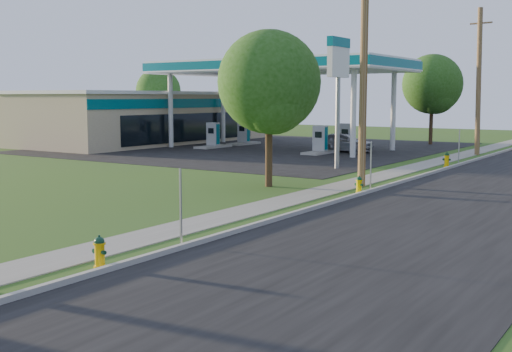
{
  "coord_description": "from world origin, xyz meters",
  "views": [
    {
      "loc": [
        10.65,
        -8.0,
        3.76
      ],
      "look_at": [
        0.0,
        8.0,
        1.4
      ],
      "focal_mm": 45.0,
      "sensor_mm": 36.0,
      "label": 1
    }
  ],
  "objects_px": {
    "hydrant_near": "(99,252)",
    "tree_lot": "(433,86)",
    "fuel_pump_se": "(346,140)",
    "hydrant_mid": "(359,185)",
    "fuel_pump_sw": "(244,136)",
    "fuel_pump_nw": "(213,138)",
    "price_pylon": "(338,65)",
    "utility_pole_far": "(479,81)",
    "utility_pole_mid": "(364,69)",
    "tree_verge": "(270,86)",
    "car_silver": "(344,142)",
    "hydrant_far": "(447,160)",
    "fuel_pump_ne": "(320,143)",
    "tree_back": "(159,93)"
  },
  "relations": [
    {
      "from": "car_silver",
      "to": "tree_back",
      "type": "bearing_deg",
      "value": 71.74
    },
    {
      "from": "car_silver",
      "to": "utility_pole_far",
      "type": "bearing_deg",
      "value": -72.82
    },
    {
      "from": "tree_back",
      "to": "tree_lot",
      "type": "bearing_deg",
      "value": 7.51
    },
    {
      "from": "utility_pole_far",
      "to": "car_silver",
      "type": "xyz_separation_m",
      "value": [
        -8.17,
        -2.83,
        -4.12
      ]
    },
    {
      "from": "hydrant_near",
      "to": "tree_lot",
      "type": "bearing_deg",
      "value": 98.57
    },
    {
      "from": "fuel_pump_sw",
      "to": "tree_back",
      "type": "bearing_deg",
      "value": 159.81
    },
    {
      "from": "utility_pole_far",
      "to": "fuel_pump_ne",
      "type": "bearing_deg",
      "value": -150.67
    },
    {
      "from": "tree_back",
      "to": "hydrant_far",
      "type": "xyz_separation_m",
      "value": [
        32.12,
        -12.54,
        -3.82
      ]
    },
    {
      "from": "utility_pole_mid",
      "to": "tree_back",
      "type": "relative_size",
      "value": 1.49
    },
    {
      "from": "tree_verge",
      "to": "car_silver",
      "type": "xyz_separation_m",
      "value": [
        -5.02,
        17.49,
        -3.54
      ]
    },
    {
      "from": "tree_lot",
      "to": "car_silver",
      "type": "xyz_separation_m",
      "value": [
        -2.73,
        -10.22,
        -3.93
      ]
    },
    {
      "from": "fuel_pump_sw",
      "to": "car_silver",
      "type": "distance_m",
      "value": 9.9
    },
    {
      "from": "fuel_pump_se",
      "to": "tree_lot",
      "type": "relative_size",
      "value": 0.45
    },
    {
      "from": "fuel_pump_se",
      "to": "tree_lot",
      "type": "xyz_separation_m",
      "value": [
        3.46,
        8.38,
        3.9
      ]
    },
    {
      "from": "hydrant_far",
      "to": "hydrant_near",
      "type": "bearing_deg",
      "value": -90.04
    },
    {
      "from": "hydrant_mid",
      "to": "hydrant_far",
      "type": "relative_size",
      "value": 0.84
    },
    {
      "from": "fuel_pump_ne",
      "to": "hydrant_far",
      "type": "height_order",
      "value": "fuel_pump_ne"
    },
    {
      "from": "hydrant_near",
      "to": "hydrant_mid",
      "type": "xyz_separation_m",
      "value": [
        0.09,
        13.41,
        -0.02
      ]
    },
    {
      "from": "fuel_pump_ne",
      "to": "hydrant_near",
      "type": "xyz_separation_m",
      "value": [
        9.61,
        -28.4,
        -0.36
      ]
    },
    {
      "from": "utility_pole_far",
      "to": "utility_pole_mid",
      "type": "bearing_deg",
      "value": -90.0
    },
    {
      "from": "hydrant_mid",
      "to": "fuel_pump_nw",
      "type": "bearing_deg",
      "value": 141.28
    },
    {
      "from": "utility_pole_far",
      "to": "fuel_pump_ne",
      "type": "relative_size",
      "value": 2.97
    },
    {
      "from": "fuel_pump_sw",
      "to": "tree_lot",
      "type": "relative_size",
      "value": 0.45
    },
    {
      "from": "utility_pole_far",
      "to": "tree_verge",
      "type": "bearing_deg",
      "value": -98.81
    },
    {
      "from": "utility_pole_mid",
      "to": "price_pylon",
      "type": "distance_m",
      "value": 6.76
    },
    {
      "from": "utility_pole_far",
      "to": "fuel_pump_nw",
      "type": "distance_m",
      "value": 19.03
    },
    {
      "from": "tree_lot",
      "to": "price_pylon",
      "type": "bearing_deg",
      "value": -85.57
    },
    {
      "from": "utility_pole_mid",
      "to": "fuel_pump_sw",
      "type": "relative_size",
      "value": 3.06
    },
    {
      "from": "tree_lot",
      "to": "tree_back",
      "type": "distance_m",
      "value": 26.18
    },
    {
      "from": "price_pylon",
      "to": "hydrant_near",
      "type": "xyz_separation_m",
      "value": [
        4.61,
        -20.9,
        -5.07
      ]
    },
    {
      "from": "utility_pole_mid",
      "to": "price_pylon",
      "type": "height_order",
      "value": "utility_pole_mid"
    },
    {
      "from": "fuel_pump_sw",
      "to": "fuel_pump_nw",
      "type": "bearing_deg",
      "value": -90.0
    },
    {
      "from": "utility_pole_mid",
      "to": "hydrant_near",
      "type": "bearing_deg",
      "value": -87.36
    },
    {
      "from": "fuel_pump_se",
      "to": "hydrant_mid",
      "type": "relative_size",
      "value": 4.54
    },
    {
      "from": "price_pylon",
      "to": "car_silver",
      "type": "relative_size",
      "value": 1.7
    },
    {
      "from": "tree_lot",
      "to": "car_silver",
      "type": "height_order",
      "value": "tree_lot"
    },
    {
      "from": "fuel_pump_se",
      "to": "utility_pole_mid",
      "type": "bearing_deg",
      "value": -62.37
    },
    {
      "from": "tree_back",
      "to": "price_pylon",
      "type": "bearing_deg",
      "value": -30.91
    },
    {
      "from": "utility_pole_mid",
      "to": "car_silver",
      "type": "relative_size",
      "value": 2.43
    },
    {
      "from": "fuel_pump_nw",
      "to": "tree_lot",
      "type": "distance_m",
      "value": 17.99
    },
    {
      "from": "price_pylon",
      "to": "hydrant_mid",
      "type": "xyz_separation_m",
      "value": [
        4.7,
        -7.49,
        -5.09
      ]
    },
    {
      "from": "fuel_pump_nw",
      "to": "fuel_pump_sw",
      "type": "distance_m",
      "value": 4.0
    },
    {
      "from": "fuel_pump_ne",
      "to": "utility_pole_far",
      "type": "bearing_deg",
      "value": 29.33
    },
    {
      "from": "utility_pole_mid",
      "to": "tree_back",
      "type": "bearing_deg",
      "value": 145.02
    },
    {
      "from": "hydrant_far",
      "to": "fuel_pump_ne",
      "type": "bearing_deg",
      "value": 159.6
    },
    {
      "from": "tree_verge",
      "to": "car_silver",
      "type": "bearing_deg",
      "value": 106.01
    },
    {
      "from": "tree_back",
      "to": "hydrant_far",
      "type": "bearing_deg",
      "value": -21.33
    },
    {
      "from": "utility_pole_far",
      "to": "tree_back",
      "type": "distance_m",
      "value": 31.64
    },
    {
      "from": "fuel_pump_sw",
      "to": "hydrant_far",
      "type": "xyz_separation_m",
      "value": [
        18.63,
        -7.58,
        -0.31
      ]
    },
    {
      "from": "utility_pole_far",
      "to": "tree_verge",
      "type": "height_order",
      "value": "utility_pole_far"
    }
  ]
}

